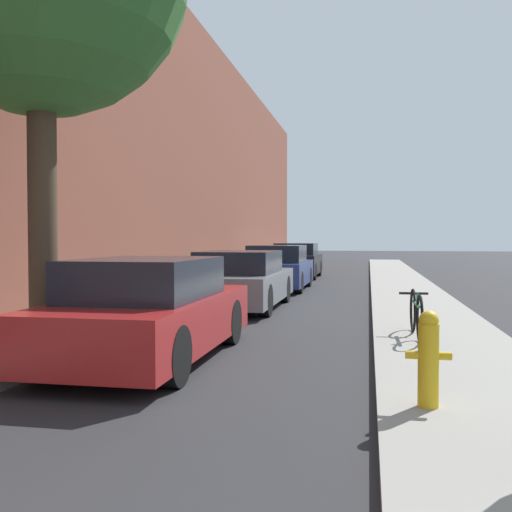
# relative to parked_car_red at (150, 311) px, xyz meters

# --- Properties ---
(ground_plane) EXTENTS (120.00, 120.00, 0.00)m
(ground_plane) POSITION_rel_parked_car_red_xyz_m (0.97, 7.98, -0.64)
(ground_plane) COLOR #28282B
(sidewalk_left) EXTENTS (2.00, 52.00, 0.12)m
(sidewalk_left) POSITION_rel_parked_car_red_xyz_m (-1.93, 7.98, -0.58)
(sidewalk_left) COLOR gray
(sidewalk_left) RESTS_ON ground
(sidewalk_right) EXTENTS (2.00, 52.00, 0.12)m
(sidewalk_right) POSITION_rel_parked_car_red_xyz_m (3.87, 7.98, -0.58)
(sidewalk_right) COLOR gray
(sidewalk_right) RESTS_ON ground
(building_facade_left) EXTENTS (0.70, 52.00, 8.99)m
(building_facade_left) POSITION_rel_parked_car_red_xyz_m (-3.28, 7.98, 3.86)
(building_facade_left) COLOR brown
(building_facade_left) RESTS_ON ground
(parked_car_red) EXTENTS (1.72, 4.17, 1.33)m
(parked_car_red) POSITION_rel_parked_car_red_xyz_m (0.00, 0.00, 0.00)
(parked_car_red) COLOR black
(parked_car_red) RESTS_ON ground
(parked_car_grey) EXTENTS (1.80, 4.38, 1.30)m
(parked_car_grey) POSITION_rel_parked_car_red_xyz_m (-0.05, 5.72, -0.01)
(parked_car_grey) COLOR black
(parked_car_grey) RESTS_ON ground
(parked_car_navy) EXTENTS (1.79, 4.03, 1.37)m
(parked_car_navy) POSITION_rel_parked_car_red_xyz_m (0.04, 10.64, 0.02)
(parked_car_navy) COLOR black
(parked_car_navy) RESTS_ON ground
(parked_car_black) EXTENTS (1.76, 3.94, 1.39)m
(parked_car_black) POSITION_rel_parked_car_red_xyz_m (-0.05, 16.14, 0.03)
(parked_car_black) COLOR black
(parked_car_black) RESTS_ON ground
(fire_hydrant) EXTENTS (0.39, 0.18, 0.84)m
(fire_hydrant) POSITION_rel_parked_car_red_xyz_m (3.31, -1.91, -0.09)
(fire_hydrant) COLOR gold
(fire_hydrant) RESTS_ON sidewalk_right
(bicycle) EXTENTS (0.44, 1.66, 0.68)m
(bicycle) POSITION_rel_parked_car_red_xyz_m (3.49, 1.79, -0.17)
(bicycle) COLOR black
(bicycle) RESTS_ON sidewalk_right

